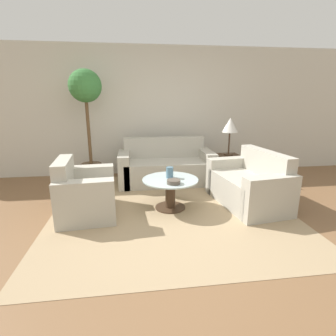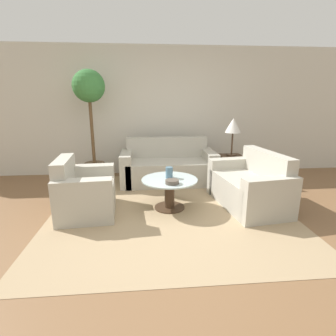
# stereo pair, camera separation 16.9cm
# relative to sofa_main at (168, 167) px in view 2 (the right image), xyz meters

# --- Properties ---
(ground_plane) EXTENTS (14.00, 14.00, 0.00)m
(ground_plane) POSITION_rel_sofa_main_xyz_m (-0.16, -1.96, -0.28)
(ground_plane) COLOR brown
(wall_back) EXTENTS (10.00, 0.06, 2.60)m
(wall_back) POSITION_rel_sofa_main_xyz_m (-0.16, 0.72, 1.02)
(wall_back) COLOR beige
(wall_back) RESTS_ON ground_plane
(rug) EXTENTS (3.35, 3.40, 0.01)m
(rug) POSITION_rel_sofa_main_xyz_m (-0.09, -1.28, -0.28)
(rug) COLOR tan
(rug) RESTS_ON ground_plane
(sofa_main) EXTENTS (1.77, 0.81, 0.83)m
(sofa_main) POSITION_rel_sofa_main_xyz_m (0.00, 0.00, 0.00)
(sofa_main) COLOR #B2AD9E
(sofa_main) RESTS_ON ground_plane
(armchair) EXTENTS (0.81, 0.99, 0.80)m
(armchair) POSITION_rel_sofa_main_xyz_m (-1.32, -1.33, 0.00)
(armchair) COLOR #B2AD9E
(armchair) RESTS_ON ground_plane
(loveseat) EXTENTS (0.94, 1.42, 0.82)m
(loveseat) POSITION_rel_sofa_main_xyz_m (1.15, -1.26, 0.00)
(loveseat) COLOR #B2AD9E
(loveseat) RESTS_ON ground_plane
(coffee_table) EXTENTS (0.81, 0.81, 0.45)m
(coffee_table) POSITION_rel_sofa_main_xyz_m (-0.09, -1.28, 0.01)
(coffee_table) COLOR #422D1E
(coffee_table) RESTS_ON ground_plane
(side_table) EXTENTS (0.43, 0.43, 0.53)m
(side_table) POSITION_rel_sofa_main_xyz_m (1.19, -0.17, -0.02)
(side_table) COLOR #422D1E
(side_table) RESTS_ON ground_plane
(table_lamp) EXTENTS (0.30, 0.30, 0.70)m
(table_lamp) POSITION_rel_sofa_main_xyz_m (1.19, -0.17, 0.79)
(table_lamp) COLOR #422D1E
(table_lamp) RESTS_ON side_table
(potted_plant) EXTENTS (0.58, 0.58, 2.08)m
(potted_plant) POSITION_rel_sofa_main_xyz_m (-1.42, 0.15, 1.15)
(potted_plant) COLOR brown
(potted_plant) RESTS_ON ground_plane
(vase) EXTENTS (0.11, 0.11, 0.16)m
(vase) POSITION_rel_sofa_main_xyz_m (-0.09, -1.21, 0.25)
(vase) COLOR slate
(vase) RESTS_ON coffee_table
(bowl) EXTENTS (0.19, 0.19, 0.06)m
(bowl) POSITION_rel_sofa_main_xyz_m (-0.08, -1.49, 0.20)
(bowl) COLOR brown
(bowl) RESTS_ON coffee_table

